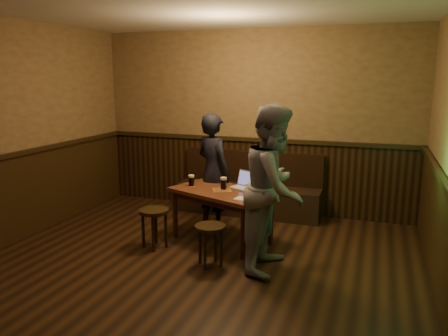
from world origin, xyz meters
TOP-DOWN VIEW (x-y plane):
  - room at (0.00, 0.22)m, footprint 5.04×6.04m
  - bench at (0.02, 2.75)m, footprint 2.20×0.50m
  - pub_table at (0.02, 1.49)m, footprint 1.44×1.12m
  - stool_left at (-0.69, 1.00)m, footprint 0.47×0.47m
  - stool_right at (0.16, 0.75)m, footprint 0.38×0.38m
  - pint_left at (-0.42, 1.54)m, footprint 0.10×0.10m
  - pint_mid at (0.03, 1.53)m, footprint 0.10×0.10m
  - pint_right at (0.45, 1.28)m, footprint 0.11×0.11m
  - laptop at (0.26, 1.68)m, footprint 0.39×0.36m
  - menu at (0.41, 1.19)m, footprint 0.24×0.19m
  - person_suit at (-0.26, 1.94)m, footprint 0.70×0.62m
  - person_grey at (0.83, 0.94)m, footprint 0.73×0.91m

SIDE VIEW (x-z plane):
  - bench at x=0.02m, z-range -0.16..0.79m
  - stool_right at x=0.16m, z-range 0.14..0.61m
  - stool_left at x=-0.69m, z-range 0.15..0.64m
  - pub_table at x=0.02m, z-range 0.25..0.93m
  - menu at x=0.41m, z-range 0.68..0.68m
  - laptop at x=0.26m, z-range 0.63..0.85m
  - pint_left at x=-0.42m, z-range 0.68..0.83m
  - pint_mid at x=0.03m, z-range 0.68..0.84m
  - pint_right at x=0.45m, z-range 0.68..0.85m
  - person_suit at x=-0.26m, z-range 0.00..1.61m
  - person_grey at x=0.83m, z-range 0.00..1.81m
  - room at x=0.00m, z-range -0.22..2.62m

